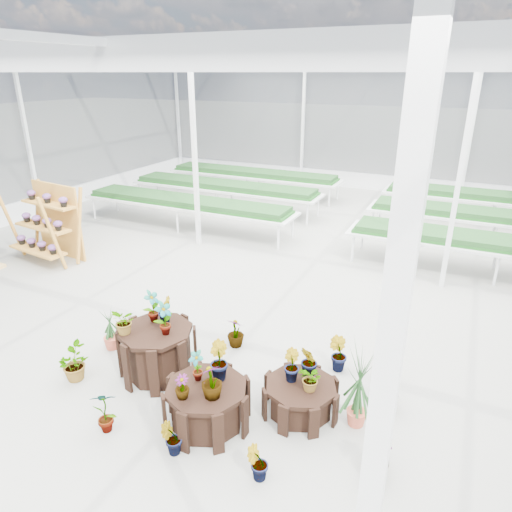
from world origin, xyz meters
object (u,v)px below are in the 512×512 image
at_px(plinth_low, 300,398).
at_px(plinth_tall, 158,351).
at_px(shelf_rack, 44,224).
at_px(plinth_mid, 207,405).

bearing_deg(plinth_low, plinth_tall, -177.40).
height_order(plinth_tall, plinth_low, plinth_tall).
distance_m(plinth_tall, shelf_rack, 5.68).
relative_size(plinth_tall, plinth_mid, 1.02).
bearing_deg(plinth_tall, plinth_low, 2.60).
bearing_deg(plinth_tall, shelf_rack, 153.49).
distance_m(plinth_mid, shelf_rack, 7.03).
height_order(plinth_mid, shelf_rack, shelf_rack).
bearing_deg(plinth_low, plinth_mid, -145.01).
xyz_separation_m(plinth_tall, shelf_rack, (-5.06, 2.53, 0.52)).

